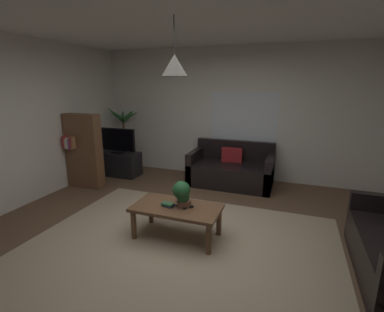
% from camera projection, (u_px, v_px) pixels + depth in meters
% --- Properties ---
extents(floor, '(5.74, 5.58, 0.02)m').
position_uv_depth(floor, '(184.00, 243.00, 3.58)').
color(floor, brown).
rests_on(floor, ground).
extents(rug, '(3.73, 3.07, 0.01)m').
position_uv_depth(rug, '(178.00, 250.00, 3.39)').
color(rug, tan).
rests_on(rug, ground).
extents(wall_back, '(5.86, 0.06, 2.66)m').
position_uv_depth(wall_back, '(234.00, 114.00, 5.81)').
color(wall_back, silver).
rests_on(wall_back, ground).
extents(wall_left, '(0.06, 5.58, 2.66)m').
position_uv_depth(wall_left, '(2.00, 126.00, 4.21)').
color(wall_left, silver).
rests_on(wall_left, ground).
extents(ceiling, '(5.74, 5.58, 0.02)m').
position_uv_depth(ceiling, '(182.00, 10.00, 2.91)').
color(ceiling, white).
extents(window_pane, '(1.35, 0.01, 1.04)m').
position_uv_depth(window_pane, '(244.00, 118.00, 5.73)').
color(window_pane, white).
extents(couch_under_window, '(1.58, 0.85, 0.82)m').
position_uv_depth(couch_under_window, '(231.00, 171.00, 5.57)').
color(couch_under_window, black).
rests_on(couch_under_window, ground).
extents(coffee_table, '(1.12, 0.58, 0.42)m').
position_uv_depth(coffee_table, '(177.00, 211.00, 3.62)').
color(coffee_table, brown).
rests_on(coffee_table, ground).
extents(book_on_table_0, '(0.16, 0.13, 0.02)m').
position_uv_depth(book_on_table_0, '(168.00, 205.00, 3.61)').
color(book_on_table_0, '#2D4C8C').
rests_on(book_on_table_0, coffee_table).
extents(book_on_table_1, '(0.16, 0.11, 0.03)m').
position_uv_depth(book_on_table_1, '(168.00, 204.00, 3.59)').
color(book_on_table_1, '#387247').
rests_on(book_on_table_1, coffee_table).
extents(remote_on_table_0, '(0.17, 0.11, 0.02)m').
position_uv_depth(remote_on_table_0, '(181.00, 207.00, 3.57)').
color(remote_on_table_0, black).
rests_on(remote_on_table_0, coffee_table).
extents(remote_on_table_1, '(0.16, 0.13, 0.02)m').
position_uv_depth(remote_on_table_1, '(188.00, 205.00, 3.62)').
color(remote_on_table_1, black).
rests_on(remote_on_table_1, coffee_table).
extents(potted_plant_on_table, '(0.23, 0.23, 0.34)m').
position_uv_depth(potted_plant_on_table, '(182.00, 193.00, 3.56)').
color(potted_plant_on_table, brown).
rests_on(potted_plant_on_table, coffee_table).
extents(tv_stand, '(0.90, 0.44, 0.50)m').
position_uv_depth(tv_stand, '(119.00, 164.00, 6.14)').
color(tv_stand, black).
rests_on(tv_stand, ground).
extents(tv, '(0.85, 0.16, 0.53)m').
position_uv_depth(tv, '(117.00, 140.00, 5.99)').
color(tv, black).
rests_on(tv, tv_stand).
extents(potted_palm_corner, '(0.84, 0.78, 1.49)m').
position_uv_depth(potted_palm_corner, '(125.00, 140.00, 6.60)').
color(potted_palm_corner, brown).
rests_on(potted_palm_corner, ground).
extents(bookshelf_corner, '(0.70, 0.31, 1.40)m').
position_uv_depth(bookshelf_corner, '(84.00, 151.00, 5.34)').
color(bookshelf_corner, brown).
rests_on(bookshelf_corner, ground).
extents(pendant_lamp, '(0.30, 0.30, 0.64)m').
position_uv_depth(pendant_lamp, '(175.00, 65.00, 3.18)').
color(pendant_lamp, black).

